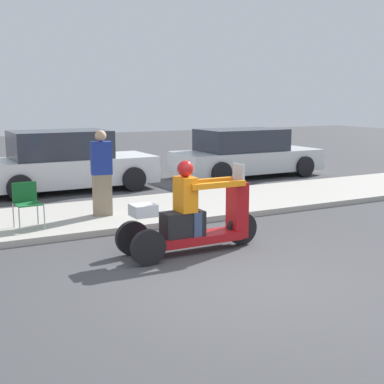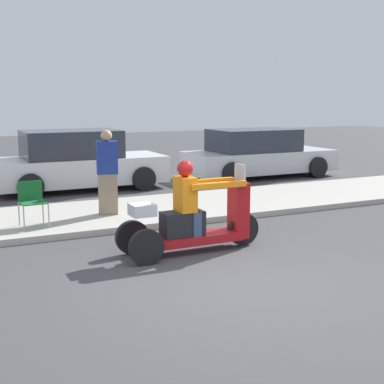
{
  "view_description": "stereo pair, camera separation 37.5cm",
  "coord_description": "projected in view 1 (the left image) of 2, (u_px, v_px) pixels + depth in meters",
  "views": [
    {
      "loc": [
        -3.81,
        -5.76,
        2.47
      ],
      "look_at": [
        0.13,
        1.57,
        0.98
      ],
      "focal_mm": 50.0,
      "sensor_mm": 36.0,
      "label": 1
    },
    {
      "loc": [
        -3.48,
        -5.93,
        2.47
      ],
      "look_at": [
        0.13,
        1.57,
        0.98
      ],
      "focal_mm": 50.0,
      "sensor_mm": 36.0,
      "label": 2
    }
  ],
  "objects": [
    {
      "name": "motorcycle_trike",
      "position": [
        193.0,
        220.0,
        8.54
      ],
      "size": [
        2.41,
        0.73,
        1.49
      ],
      "color": "black",
      "rests_on": "ground"
    },
    {
      "name": "sidewalk_strip",
      "position": [
        118.0,
        214.0,
        11.18
      ],
      "size": [
        28.0,
        2.8,
        0.12
      ],
      "color": "#B2ADA3",
      "rests_on": "ground"
    },
    {
      "name": "parked_car_lot_far",
      "position": [
        245.0,
        154.0,
        16.71
      ],
      "size": [
        4.7,
        2.05,
        1.49
      ],
      "color": "silver",
      "rests_on": "ground"
    },
    {
      "name": "folding_chair_set_back",
      "position": [
        27.0,
        200.0,
        9.67
      ],
      "size": [
        0.49,
        0.49,
        0.82
      ],
      "color": "#A5A8AD",
      "rests_on": "sidewalk_strip"
    },
    {
      "name": "parked_car_lot_left",
      "position": [
        66.0,
        163.0,
        14.18
      ],
      "size": [
        4.51,
        2.04,
        1.6
      ],
      "color": "silver",
      "rests_on": "ground"
    },
    {
      "name": "ground_plane",
      "position": [
        239.0,
        283.0,
        7.2
      ],
      "size": [
        60.0,
        60.0,
        0.0
      ],
      "primitive_type": "plane",
      "color": "#424244"
    },
    {
      "name": "spectator_by_tree",
      "position": [
        102.0,
        175.0,
        10.64
      ],
      "size": [
        0.44,
        0.31,
        1.7
      ],
      "color": "gray",
      "rests_on": "sidewalk_strip"
    }
  ]
}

